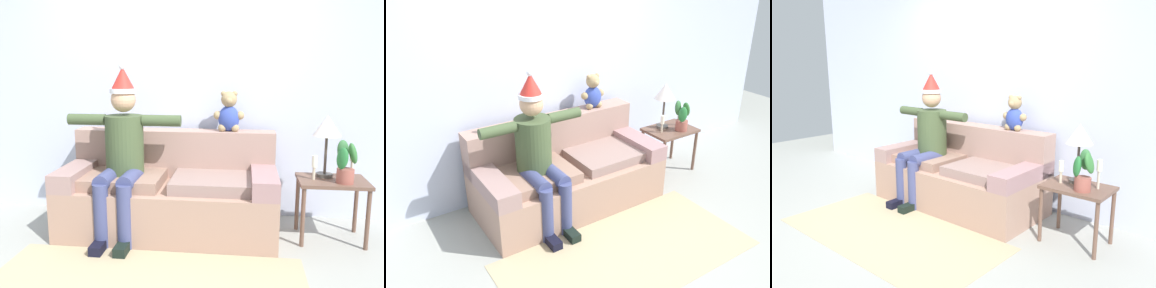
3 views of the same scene
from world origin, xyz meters
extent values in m
plane|color=#9B9C94|center=(0.00, 0.00, 0.00)|extent=(10.00, 10.00, 0.00)
cube|color=silver|center=(0.00, 1.55, 1.35)|extent=(7.00, 0.10, 2.70)
cube|color=#A27D6B|center=(0.00, 0.98, 0.22)|extent=(1.91, 0.88, 0.45)
cube|color=#A27E72|center=(0.00, 1.30, 0.67)|extent=(1.91, 0.24, 0.45)
cube|color=gray|center=(-0.85, 0.98, 0.53)|extent=(0.22, 0.88, 0.16)
cube|color=gray|center=(0.85, 0.98, 0.53)|extent=(0.22, 0.88, 0.16)
cube|color=#937060|center=(-0.43, 0.93, 0.50)|extent=(0.76, 0.62, 0.10)
cube|color=gray|center=(0.43, 0.93, 0.50)|extent=(0.76, 0.62, 0.10)
cylinder|color=#405030|center=(-0.40, 0.96, 0.81)|extent=(0.34, 0.34, 0.52)
sphere|color=tan|center=(-0.40, 0.96, 1.21)|extent=(0.22, 0.22, 0.22)
cylinder|color=white|center=(-0.40, 0.96, 1.28)|extent=(0.23, 0.23, 0.04)
cone|color=red|center=(-0.40, 0.96, 1.39)|extent=(0.21, 0.21, 0.20)
sphere|color=white|center=(-0.40, 0.96, 1.49)|extent=(0.06, 0.06, 0.06)
cylinder|color=#3D4471|center=(-0.50, 0.76, 0.55)|extent=(0.14, 0.40, 0.14)
cylinder|color=#3D4471|center=(-0.50, 0.56, 0.27)|extent=(0.13, 0.13, 0.55)
cube|color=black|center=(-0.50, 0.48, 0.04)|extent=(0.10, 0.24, 0.08)
cylinder|color=#3D4471|center=(-0.30, 0.76, 0.55)|extent=(0.14, 0.40, 0.14)
cylinder|color=#3D4471|center=(-0.30, 0.56, 0.27)|extent=(0.13, 0.13, 0.55)
cube|color=black|center=(-0.30, 0.48, 0.04)|extent=(0.10, 0.24, 0.08)
cylinder|color=#405030|center=(-0.74, 0.96, 1.03)|extent=(0.34, 0.10, 0.10)
cylinder|color=#405030|center=(-0.06, 0.96, 1.03)|extent=(0.34, 0.10, 0.10)
ellipsoid|color=#3447A2|center=(0.52, 1.30, 1.01)|extent=(0.20, 0.16, 0.24)
sphere|color=tan|center=(0.52, 1.30, 1.19)|extent=(0.15, 0.15, 0.15)
sphere|color=tan|center=(0.52, 1.24, 1.18)|extent=(0.07, 0.07, 0.07)
sphere|color=tan|center=(0.47, 1.30, 1.24)|extent=(0.05, 0.05, 0.05)
sphere|color=tan|center=(0.57, 1.30, 1.24)|extent=(0.05, 0.05, 0.05)
sphere|color=tan|center=(0.41, 1.30, 1.04)|extent=(0.08, 0.08, 0.08)
sphere|color=tan|center=(0.46, 1.27, 0.93)|extent=(0.08, 0.08, 0.08)
sphere|color=tan|center=(0.62, 1.30, 1.04)|extent=(0.08, 0.08, 0.08)
sphere|color=tan|center=(0.58, 1.27, 0.93)|extent=(0.08, 0.08, 0.08)
cube|color=brown|center=(1.42, 0.97, 0.53)|extent=(0.58, 0.43, 0.03)
cylinder|color=brown|center=(1.17, 0.78, 0.26)|extent=(0.04, 0.04, 0.51)
cylinder|color=brown|center=(1.68, 0.78, 0.26)|extent=(0.04, 0.04, 0.51)
cylinder|color=brown|center=(1.17, 1.15, 0.26)|extent=(0.04, 0.04, 0.51)
cylinder|color=brown|center=(1.68, 1.15, 0.26)|extent=(0.04, 0.04, 0.51)
cylinder|color=#544F48|center=(1.37, 1.05, 0.56)|extent=(0.14, 0.14, 0.03)
cylinder|color=#4D4138|center=(1.37, 1.05, 0.74)|extent=(0.02, 0.02, 0.33)
cone|color=silver|center=(1.37, 1.05, 0.99)|extent=(0.24, 0.24, 0.18)
cylinder|color=#9C5246|center=(1.50, 0.87, 0.60)|extent=(0.14, 0.14, 0.12)
ellipsoid|color=#337033|center=(1.55, 0.87, 0.79)|extent=(0.11, 0.12, 0.20)
ellipsoid|color=#346C39|center=(1.49, 0.94, 0.80)|extent=(0.13, 0.09, 0.19)
ellipsoid|color=#266E33|center=(1.46, 0.83, 0.76)|extent=(0.13, 0.12, 0.19)
cylinder|color=beige|center=(1.26, 0.95, 0.60)|extent=(0.02, 0.02, 0.11)
cylinder|color=white|center=(1.26, 0.95, 0.70)|extent=(0.04, 0.04, 0.10)
cylinder|color=beige|center=(1.59, 1.01, 0.62)|extent=(0.02, 0.02, 0.16)
cylinder|color=white|center=(1.59, 1.01, 0.75)|extent=(0.04, 0.04, 0.10)
cube|color=tan|center=(0.00, -0.01, 0.00)|extent=(2.26, 1.10, 0.01)
camera|label=1|loc=(0.65, -2.54, 1.50)|focal=38.38mm
camera|label=2|loc=(-1.95, -2.20, 2.44)|focal=38.30mm
camera|label=3|loc=(2.79, -2.18, 1.65)|focal=36.27mm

